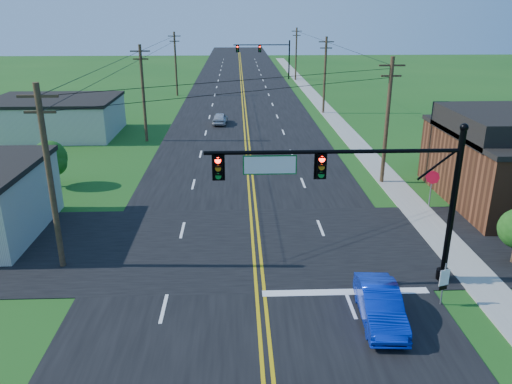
{
  "coord_description": "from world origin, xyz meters",
  "views": [
    {
      "loc": [
        -0.78,
        -12.3,
        11.99
      ],
      "look_at": [
        0.09,
        10.0,
        3.79
      ],
      "focal_mm": 35.0,
      "sensor_mm": 36.0,
      "label": 1
    }
  ],
  "objects_px": {
    "signal_mast_main": "(355,186)",
    "route_sign": "(444,281)",
    "stop_sign": "(432,181)",
    "blue_car": "(380,306)",
    "signal_mast_far": "(265,53)"
  },
  "relations": [
    {
      "from": "signal_mast_main",
      "to": "route_sign",
      "type": "distance_m",
      "value": 5.48
    },
    {
      "from": "stop_sign",
      "to": "route_sign",
      "type": "bearing_deg",
      "value": -86.33
    },
    {
      "from": "blue_car",
      "to": "signal_mast_far",
      "type": "bearing_deg",
      "value": 94.08
    },
    {
      "from": "blue_car",
      "to": "route_sign",
      "type": "relative_size",
      "value": 2.18
    },
    {
      "from": "signal_mast_main",
      "to": "route_sign",
      "type": "relative_size",
      "value": 5.66
    },
    {
      "from": "signal_mast_far",
      "to": "route_sign",
      "type": "relative_size",
      "value": 5.5
    },
    {
      "from": "signal_mast_main",
      "to": "stop_sign",
      "type": "height_order",
      "value": "signal_mast_main"
    },
    {
      "from": "blue_car",
      "to": "route_sign",
      "type": "height_order",
      "value": "route_sign"
    },
    {
      "from": "signal_mast_main",
      "to": "stop_sign",
      "type": "xyz_separation_m",
      "value": [
        7.14,
        8.98,
        -2.95
      ]
    },
    {
      "from": "signal_mast_far",
      "to": "stop_sign",
      "type": "distance_m",
      "value": 63.48
    },
    {
      "from": "blue_car",
      "to": "route_sign",
      "type": "distance_m",
      "value": 3.19
    },
    {
      "from": "blue_car",
      "to": "stop_sign",
      "type": "height_order",
      "value": "stop_sign"
    },
    {
      "from": "route_sign",
      "to": "stop_sign",
      "type": "relative_size",
      "value": 0.8
    },
    {
      "from": "signal_mast_far",
      "to": "blue_car",
      "type": "height_order",
      "value": "signal_mast_far"
    },
    {
      "from": "signal_mast_far",
      "to": "signal_mast_main",
      "type": "bearing_deg",
      "value": -90.08
    }
  ]
}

